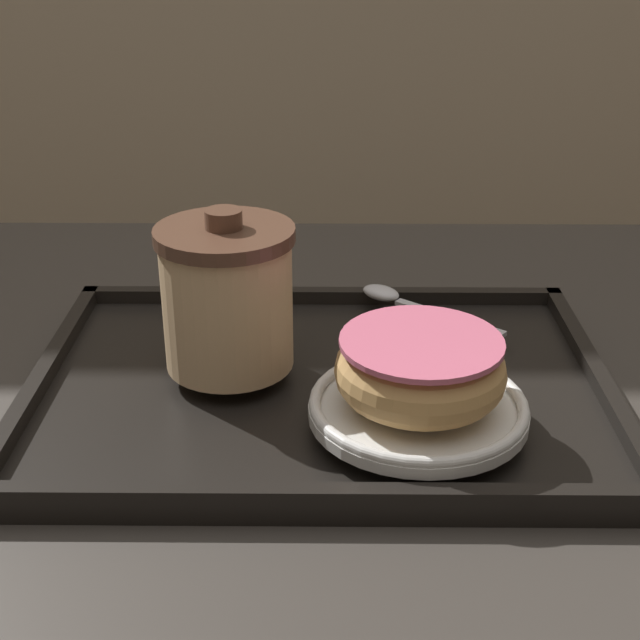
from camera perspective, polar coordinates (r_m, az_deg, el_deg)
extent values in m
cube|color=#38332D|center=(0.67, -0.52, -6.48)|extent=(0.88, 0.81, 0.03)
cube|color=black|center=(0.67, 0.00, -4.48)|extent=(0.43, 0.31, 0.01)
cube|color=black|center=(0.54, -0.14, -11.20)|extent=(0.43, 0.01, 0.01)
cube|color=black|center=(0.80, 0.09, 1.57)|extent=(0.43, 0.01, 0.01)
cube|color=black|center=(0.70, -17.30, -3.35)|extent=(0.01, 0.31, 0.01)
cube|color=black|center=(0.69, 17.39, -3.49)|extent=(0.01, 0.31, 0.01)
cylinder|color=#E0B784|center=(0.65, -5.93, 1.03)|extent=(0.09, 0.09, 0.10)
cylinder|color=brown|center=(0.63, -6.14, 5.45)|extent=(0.10, 0.10, 0.01)
cylinder|color=brown|center=(0.63, -6.19, 6.45)|extent=(0.03, 0.03, 0.01)
cylinder|color=white|center=(0.61, 6.28, -5.79)|extent=(0.15, 0.15, 0.01)
torus|color=white|center=(0.60, 6.31, -5.30)|extent=(0.15, 0.15, 0.01)
torus|color=tan|center=(0.59, 6.42, -3.27)|extent=(0.11, 0.11, 0.04)
cylinder|color=#DB6684|center=(0.58, 6.52, -1.41)|extent=(0.11, 0.11, 0.00)
ellipsoid|color=silver|center=(0.78, 3.93, 1.76)|extent=(0.04, 0.04, 0.01)
cube|color=silver|center=(0.74, 8.25, 0.14)|extent=(0.09, 0.07, 0.00)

